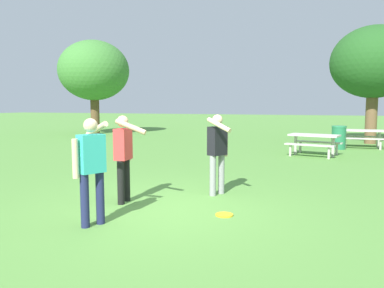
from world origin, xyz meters
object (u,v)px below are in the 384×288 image
object	(u,v)px
frisbee	(224,215)
trash_can_beside_table	(339,137)
person_bystander	(124,152)
picnic_table_far	(362,135)
tree_broad_center	(374,63)
person_catcher	(91,163)
picnic_table_near	(314,140)
person_thrower	(218,148)
tree_tall_left	(94,71)

from	to	relation	value
frisbee	trash_can_beside_table	distance (m)	10.82
person_bystander	picnic_table_far	bearing A→B (deg)	66.00
frisbee	tree_broad_center	xyz separation A→B (m)	(3.55, 13.42, 3.72)
person_bystander	trash_can_beside_table	bearing A→B (deg)	68.73
person_catcher	frisbee	xyz separation A→B (m)	(1.78, 1.17, -0.95)
trash_can_beside_table	person_catcher	bearing A→B (deg)	-108.12
trash_can_beside_table	picnic_table_far	bearing A→B (deg)	40.47
picnic_table_near	person_thrower	bearing A→B (deg)	-103.84
tree_tall_left	person_catcher	bearing A→B (deg)	-56.36
frisbee	tree_tall_left	distance (m)	18.90
picnic_table_far	tree_broad_center	distance (m)	3.79
person_thrower	tree_broad_center	xyz separation A→B (m)	(4.05, 12.06, 2.77)
frisbee	picnic_table_far	world-z (taller)	picnic_table_far
picnic_table_near	tree_broad_center	world-z (taller)	tree_broad_center
person_thrower	person_bystander	bearing A→B (deg)	-141.48
person_thrower	tree_tall_left	world-z (taller)	tree_tall_left
picnic_table_near	tree_tall_left	size ratio (longest dim) A/B	0.35
person_thrower	tree_tall_left	distance (m)	17.39
person_bystander	tree_broad_center	distance (m)	14.61
frisbee	picnic_table_near	world-z (taller)	picnic_table_near
person_catcher	tree_tall_left	world-z (taller)	tree_tall_left
person_catcher	picnic_table_far	bearing A→B (deg)	69.14
trash_can_beside_table	frisbee	bearing A→B (deg)	-101.08
tree_tall_left	tree_broad_center	world-z (taller)	tree_tall_left
trash_can_beside_table	tree_tall_left	world-z (taller)	tree_tall_left
tree_tall_left	tree_broad_center	distance (m)	15.51
tree_broad_center	person_thrower	bearing A→B (deg)	-108.55
person_thrower	tree_broad_center	bearing A→B (deg)	71.45
picnic_table_near	picnic_table_far	bearing A→B (deg)	60.46
picnic_table_far	trash_can_beside_table	size ratio (longest dim) A/B	1.80
trash_can_beside_table	person_bystander	bearing A→B (deg)	-111.27
person_thrower	person_catcher	xyz separation A→B (m)	(-1.28, -2.53, 0.00)
person_catcher	tree_tall_left	distance (m)	18.60
tree_tall_left	trash_can_beside_table	bearing A→B (deg)	-14.08
tree_tall_left	tree_broad_center	bearing A→B (deg)	-2.62
person_catcher	tree_broad_center	bearing A→B (deg)	69.95
picnic_table_far	tree_broad_center	world-z (taller)	tree_broad_center
frisbee	tree_broad_center	distance (m)	14.37
person_bystander	trash_can_beside_table	world-z (taller)	person_bystander
picnic_table_near	person_bystander	bearing A→B (deg)	-111.60
picnic_table_near	picnic_table_far	size ratio (longest dim) A/B	1.15
person_bystander	tree_tall_left	size ratio (longest dim) A/B	0.29
trash_can_beside_table	person_thrower	bearing A→B (deg)	-105.57
picnic_table_far	trash_can_beside_table	xyz separation A→B (m)	(-0.94, -0.80, -0.08)
picnic_table_far	tree_broad_center	xyz separation A→B (m)	(0.53, 2.01, 3.17)
person_thrower	person_bystander	xyz separation A→B (m)	(-1.48, -1.18, 0.00)
person_thrower	picnic_table_far	distance (m)	10.65
picnic_table_far	person_bystander	bearing A→B (deg)	-114.00
picnic_table_near	tree_tall_left	bearing A→B (deg)	155.56
frisbee	tree_broad_center	bearing A→B (deg)	75.20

